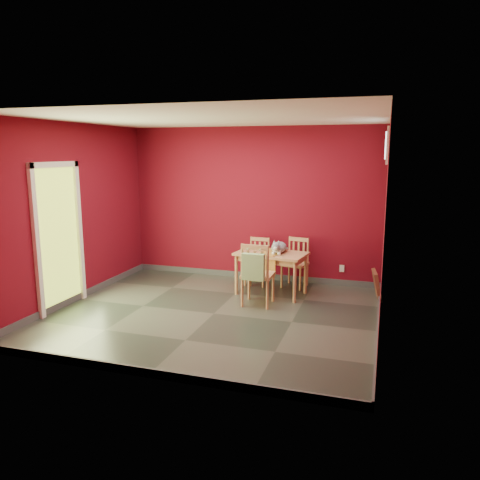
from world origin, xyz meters
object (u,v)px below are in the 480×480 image
(dining_table, at_px, (271,258))
(tote_bag, at_px, (253,267))
(chair_far_right, at_px, (296,262))
(cat, at_px, (279,245))
(picture_frame, at_px, (377,285))
(chair_far_left, at_px, (258,261))
(chair_near, at_px, (257,273))

(dining_table, relative_size, tote_bag, 2.58)
(chair_far_right, relative_size, cat, 1.73)
(tote_bag, xyz_separation_m, picture_frame, (1.70, 1.10, -0.43))
(dining_table, bearing_deg, tote_bag, -94.53)
(chair_far_left, bearing_deg, chair_far_right, 3.68)
(cat, relative_size, picture_frame, 1.06)
(dining_table, height_order, chair_near, chair_near)
(chair_far_right, height_order, cat, cat)
(chair_far_right, xyz_separation_m, cat, (-0.18, -0.51, 0.38))
(chair_far_left, height_order, tote_bag, tote_bag)
(dining_table, bearing_deg, chair_far_right, 62.14)
(chair_far_left, bearing_deg, chair_near, -75.16)
(dining_table, bearing_deg, chair_near, -96.35)
(cat, bearing_deg, chair_near, -76.63)
(chair_far_right, bearing_deg, cat, -109.51)
(dining_table, distance_m, chair_far_left, 0.66)
(chair_near, bearing_deg, chair_far_right, 72.70)
(chair_far_left, bearing_deg, picture_frame, -6.93)
(chair_far_left, height_order, picture_frame, chair_far_left)
(dining_table, relative_size, chair_far_left, 1.46)
(tote_bag, bearing_deg, picture_frame, 32.93)
(dining_table, distance_m, tote_bag, 0.83)
(cat, bearing_deg, picture_frame, 37.33)
(chair_near, bearing_deg, dining_table, 83.65)
(chair_far_left, distance_m, chair_near, 1.16)
(picture_frame, bearing_deg, dining_table, -170.56)
(chair_far_right, height_order, tote_bag, tote_bag)
(chair_far_left, relative_size, picture_frame, 1.77)
(chair_far_right, height_order, picture_frame, chair_far_right)
(dining_table, height_order, cat, cat)
(dining_table, xyz_separation_m, chair_far_right, (0.29, 0.56, -0.17))
(chair_near, relative_size, picture_frame, 2.11)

